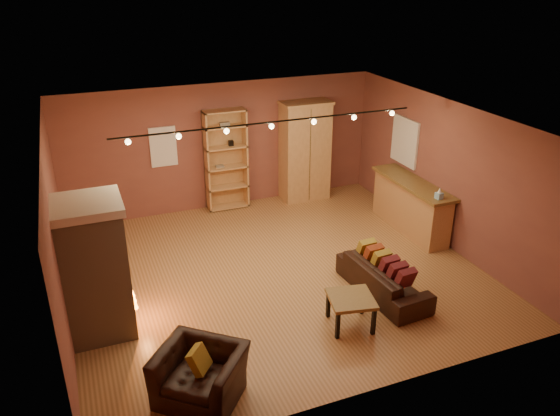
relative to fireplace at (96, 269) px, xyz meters
name	(u,v)px	position (x,y,z in m)	size (l,w,h in m)	color
floor	(276,272)	(3.04, 0.60, -1.06)	(7.00, 7.00, 0.00)	brown
ceiling	(276,120)	(3.04, 0.60, 1.74)	(7.00, 7.00, 0.00)	brown
back_wall	(223,146)	(3.04, 3.85, 0.34)	(7.00, 0.02, 2.80)	brown
left_wall	(57,235)	(-0.46, 0.60, 0.34)	(0.02, 6.50, 2.80)	brown
right_wall	(446,174)	(6.54, 0.60, 0.34)	(0.02, 6.50, 2.80)	brown
fireplace	(96,269)	(0.00, 0.00, 0.00)	(1.01, 0.98, 2.12)	tan
back_window	(163,147)	(1.74, 3.83, 0.49)	(0.56, 0.04, 0.86)	white
bookcase	(225,159)	(3.06, 3.73, 0.09)	(0.92, 0.36, 2.26)	tan
armoire	(305,151)	(4.90, 3.56, 0.10)	(1.13, 0.65, 2.31)	tan
bar_counter	(411,205)	(6.24, 1.20, -0.52)	(0.60, 2.22, 1.06)	tan
tissue_box	(439,194)	(6.19, 0.29, 0.09)	(0.13, 0.13, 0.22)	#88B9DB
right_window	(405,141)	(6.51, 2.00, 0.59)	(0.05, 0.90, 1.00)	white
loveseat	(384,273)	(4.45, -0.70, -0.68)	(0.67, 1.88, 0.77)	black
armchair	(200,367)	(1.02, -1.92, -0.60)	(1.24, 1.20, 0.92)	black
coffee_table	(351,302)	(3.51, -1.29, -0.63)	(0.78, 0.78, 0.50)	brown
track_rail	(271,124)	(3.04, 0.80, 1.62)	(5.20, 0.09, 0.13)	black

